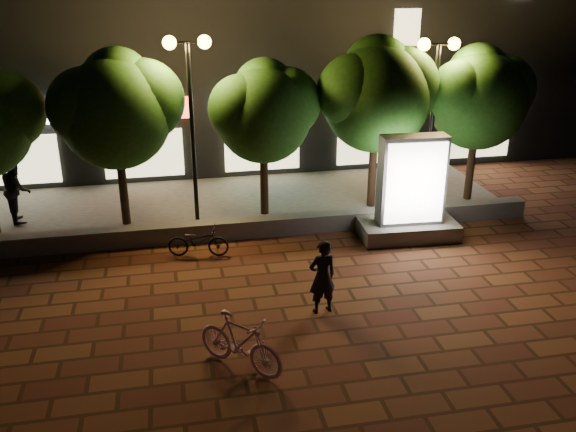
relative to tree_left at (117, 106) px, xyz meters
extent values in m
plane|color=brown|center=(3.45, -5.46, -3.44)|extent=(80.00, 80.00, 0.00)
cube|color=slate|center=(3.45, -1.46, -3.19)|extent=(16.00, 0.45, 0.50)
cube|color=slate|center=(3.45, 1.04, -3.40)|extent=(16.00, 5.00, 0.08)
cube|color=black|center=(3.45, 7.54, 1.56)|extent=(28.00, 8.00, 10.00)
cube|color=white|center=(-3.55, 3.48, -0.84)|extent=(3.20, 0.12, 0.70)
cube|color=beige|center=(-3.55, 3.48, -2.34)|extent=(2.60, 0.10, 1.60)
cube|color=red|center=(0.45, 3.48, -0.84)|extent=(3.20, 0.12, 0.70)
cube|color=beige|center=(0.45, 3.48, -2.34)|extent=(2.60, 0.10, 1.60)
cube|color=#50F5FF|center=(4.45, 3.48, -0.84)|extent=(3.20, 0.12, 0.70)
cube|color=beige|center=(4.45, 3.48, -2.34)|extent=(2.60, 0.10, 1.60)
cube|color=orange|center=(8.45, 3.48, -0.84)|extent=(3.20, 0.12, 0.70)
cube|color=beige|center=(8.45, 3.48, -2.34)|extent=(2.60, 0.10, 1.60)
cube|color=white|center=(12.45, 3.48, -0.84)|extent=(3.20, 0.12, 0.70)
cube|color=beige|center=(12.45, 3.48, -2.34)|extent=(2.60, 0.10, 1.60)
cube|color=beige|center=(9.45, 3.48, 1.56)|extent=(0.90, 0.10, 1.20)
sphere|color=#235519|center=(-2.85, 0.14, -0.04)|extent=(2.10, 2.10, 2.10)
cylinder|color=#301D12|center=(-0.05, -0.06, -2.19)|extent=(0.24, 0.24, 2.34)
sphere|color=#235519|center=(-0.05, -0.06, -0.20)|extent=(3.00, 3.00, 3.00)
sphere|color=#235519|center=(0.70, 0.14, 0.10)|extent=(2.25, 2.25, 2.25)
sphere|color=#235519|center=(-0.73, -0.21, 0.05)|extent=(2.10, 2.10, 2.10)
sphere|color=#235519|center=(0.05, 0.29, 0.55)|extent=(1.95, 1.95, 1.95)
cylinder|color=#301D12|center=(3.95, -0.06, -2.26)|extent=(0.24, 0.24, 2.21)
sphere|color=#235519|center=(3.95, -0.06, -0.42)|extent=(2.70, 2.70, 2.70)
sphere|color=#235519|center=(4.62, 0.14, -0.12)|extent=(2.03, 2.03, 2.02)
sphere|color=#235519|center=(3.34, -0.21, -0.17)|extent=(1.89, 1.89, 1.89)
sphere|color=#235519|center=(4.05, 0.29, 0.26)|extent=(1.76, 1.76, 1.76)
cylinder|color=#301D12|center=(7.25, -0.06, -2.15)|extent=(0.24, 0.24, 2.43)
sphere|color=#235519|center=(7.25, -0.06, -0.08)|extent=(3.10, 3.10, 3.10)
sphere|color=#235519|center=(8.02, 0.14, 0.22)|extent=(2.33, 2.33, 2.33)
sphere|color=#235519|center=(6.55, -0.21, 0.17)|extent=(2.17, 2.17, 2.17)
sphere|color=#235519|center=(7.35, 0.29, 0.69)|extent=(2.01, 2.02, 2.02)
cylinder|color=#301D12|center=(10.45, -0.06, -2.22)|extent=(0.24, 0.24, 2.29)
sphere|color=#235519|center=(10.45, -0.06, -0.27)|extent=(2.90, 2.90, 2.90)
sphere|color=#235519|center=(11.17, 0.14, 0.03)|extent=(2.18, 2.17, 2.17)
sphere|color=#235519|center=(9.79, -0.21, -0.02)|extent=(2.03, 2.03, 2.03)
sphere|color=#235519|center=(10.55, 0.29, 0.45)|extent=(1.89, 1.88, 1.88)
cylinder|color=black|center=(1.95, -0.26, -0.86)|extent=(0.12, 0.12, 5.00)
cylinder|color=black|center=(1.95, -0.26, 1.64)|extent=(0.90, 0.08, 0.08)
sphere|color=#F6AD3D|center=(1.50, -0.26, 1.64)|extent=(0.36, 0.36, 0.36)
sphere|color=#F6AD3D|center=(2.40, -0.26, 1.64)|extent=(0.36, 0.36, 0.36)
cylinder|color=black|center=(8.95, -0.26, -0.96)|extent=(0.12, 0.12, 4.80)
cylinder|color=black|center=(8.95, -0.26, 1.44)|extent=(0.90, 0.08, 0.08)
sphere|color=#F6AD3D|center=(8.50, -0.26, 1.44)|extent=(0.36, 0.36, 0.36)
sphere|color=#F6AD3D|center=(9.40, -0.26, 1.44)|extent=(0.36, 0.36, 0.36)
cube|color=slate|center=(7.55, -2.35, -3.23)|extent=(2.69, 1.44, 0.44)
cube|color=#4C4C51|center=(7.55, -2.35, -1.80)|extent=(1.78, 0.68, 2.41)
cube|color=white|center=(7.54, -2.67, -1.80)|extent=(1.59, 0.12, 2.19)
cube|color=white|center=(7.57, -2.03, -1.80)|extent=(1.59, 0.12, 2.19)
imported|color=#C07F9F|center=(2.30, -7.45, -2.89)|extent=(1.68, 1.67, 1.11)
imported|color=black|center=(4.27, -5.76, -2.61)|extent=(0.67, 0.51, 1.67)
imported|color=black|center=(1.84, -2.46, -3.04)|extent=(1.63, 0.83, 0.82)
imported|color=black|center=(-3.05, 0.74, -2.40)|extent=(0.96, 1.10, 1.92)
camera|label=1|loc=(1.30, -17.02, 3.47)|focal=38.66mm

